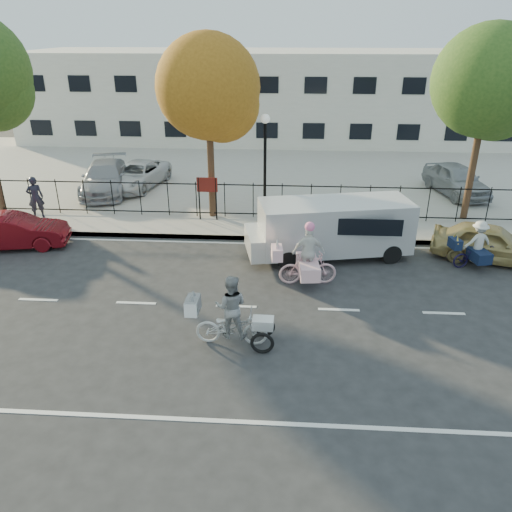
# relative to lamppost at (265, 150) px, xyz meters

# --- Properties ---
(ground) EXTENTS (120.00, 120.00, 0.00)m
(ground) POSITION_rel_lamppost_xyz_m (-0.50, -6.80, -3.11)
(ground) COLOR #333334
(road_markings) EXTENTS (60.00, 9.52, 0.01)m
(road_markings) POSITION_rel_lamppost_xyz_m (-0.50, -6.80, -3.11)
(road_markings) COLOR silver
(road_markings) RESTS_ON ground
(curb) EXTENTS (60.00, 0.10, 0.15)m
(curb) POSITION_rel_lamppost_xyz_m (-0.50, -1.75, -3.04)
(curb) COLOR #A8A399
(curb) RESTS_ON ground
(sidewalk) EXTENTS (60.00, 2.20, 0.15)m
(sidewalk) POSITION_rel_lamppost_xyz_m (-0.50, -0.70, -3.04)
(sidewalk) COLOR #A8A399
(sidewalk) RESTS_ON ground
(parking_lot) EXTENTS (60.00, 15.60, 0.15)m
(parking_lot) POSITION_rel_lamppost_xyz_m (-0.50, 8.20, -3.04)
(parking_lot) COLOR #A8A399
(parking_lot) RESTS_ON ground
(iron_fence) EXTENTS (58.00, 0.06, 1.50)m
(iron_fence) POSITION_rel_lamppost_xyz_m (-0.50, 0.40, -2.21)
(iron_fence) COLOR black
(iron_fence) RESTS_ON sidewalk
(building) EXTENTS (34.00, 10.00, 6.00)m
(building) POSITION_rel_lamppost_xyz_m (-0.50, 18.20, -0.11)
(building) COLOR silver
(building) RESTS_ON ground
(lamppost) EXTENTS (0.36, 0.36, 4.33)m
(lamppost) POSITION_rel_lamppost_xyz_m (0.00, 0.00, 0.00)
(lamppost) COLOR black
(lamppost) RESTS_ON sidewalk
(street_sign) EXTENTS (0.85, 0.06, 1.80)m
(street_sign) POSITION_rel_lamppost_xyz_m (-2.35, 0.00, -1.70)
(street_sign) COLOR black
(street_sign) RESTS_ON sidewalk
(zebra_trike) EXTENTS (2.26, 0.86, 1.94)m
(zebra_trike) POSITION_rel_lamppost_xyz_m (-0.42, -8.66, -2.36)
(zebra_trike) COLOR silver
(zebra_trike) RESTS_ON ground
(unicorn_bike) EXTENTS (2.11, 1.48, 2.11)m
(unicorn_bike) POSITION_rel_lamppost_xyz_m (1.59, -5.23, -2.33)
(unicorn_bike) COLOR #F8BDC4
(unicorn_bike) RESTS_ON ground
(bull_bike) EXTENTS (1.84, 1.29, 1.66)m
(bull_bike) POSITION_rel_lamppost_xyz_m (7.33, -3.61, -2.45)
(bull_bike) COLOR #150F34
(bull_bike) RESTS_ON ground
(white_van) EXTENTS (6.01, 2.94, 2.02)m
(white_van) POSITION_rel_lamppost_xyz_m (2.50, -3.00, -1.99)
(white_van) COLOR silver
(white_van) RESTS_ON ground
(red_sedan) EXTENTS (4.03, 2.08, 1.26)m
(red_sedan) POSITION_rel_lamppost_xyz_m (-9.13, -3.00, -2.48)
(red_sedan) COLOR #610B11
(red_sedan) RESTS_ON ground
(gold_sedan) EXTENTS (4.14, 2.67, 1.31)m
(gold_sedan) POSITION_rel_lamppost_xyz_m (8.01, -3.00, -2.46)
(gold_sedan) COLOR tan
(gold_sedan) RESTS_ON ground
(pedestrian) EXTENTS (0.77, 0.67, 1.77)m
(pedestrian) POSITION_rel_lamppost_xyz_m (-9.56, -0.22, -2.08)
(pedestrian) COLOR black
(pedestrian) RESTS_ON sidewalk
(lot_car_a) EXTENTS (2.94, 5.19, 1.42)m
(lot_car_a) POSITION_rel_lamppost_xyz_m (-7.91, 3.49, -2.25)
(lot_car_a) COLOR #999BA0
(lot_car_a) RESTS_ON parking_lot
(lot_car_b) EXTENTS (2.89, 4.80, 1.25)m
(lot_car_b) POSITION_rel_lamppost_xyz_m (-6.60, 4.37, -2.34)
(lot_car_b) COLOR silver
(lot_car_b) RESTS_ON parking_lot
(lot_car_d) EXTENTS (2.63, 4.52, 1.45)m
(lot_car_d) POSITION_rel_lamppost_xyz_m (8.95, 4.25, -2.24)
(lot_car_d) COLOR #939699
(lot_car_d) RESTS_ON parking_lot
(tree_mid) EXTENTS (4.05, 4.05, 7.42)m
(tree_mid) POSITION_rel_lamppost_xyz_m (-2.10, 0.56, 2.08)
(tree_mid) COLOR #442D1D
(tree_mid) RESTS_ON ground
(tree_east) EXTENTS (4.22, 4.22, 7.75)m
(tree_east) POSITION_rel_lamppost_xyz_m (8.50, 0.90, 2.31)
(tree_east) COLOR #442D1D
(tree_east) RESTS_ON ground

